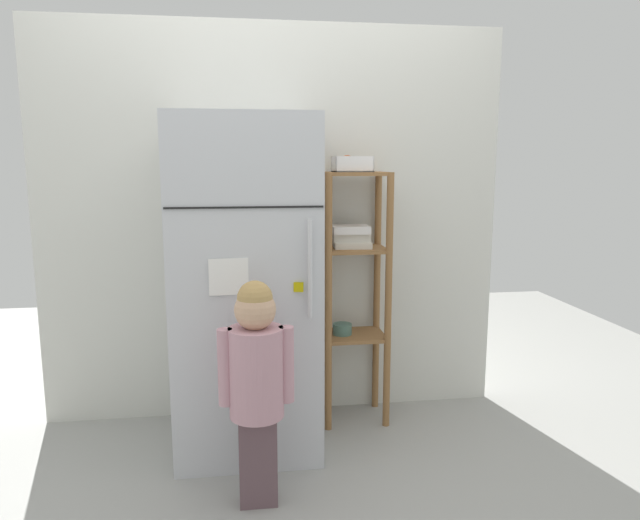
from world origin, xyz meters
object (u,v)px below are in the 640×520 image
at_px(child_standing, 256,372).
at_px(pantry_shelf_unit, 353,273).
at_px(fruit_bin, 352,165).
at_px(refrigerator, 246,285).

height_order(child_standing, pantry_shelf_unit, pantry_shelf_unit).
height_order(pantry_shelf_unit, fruit_bin, fruit_bin).
bearing_deg(child_standing, pantry_shelf_unit, 54.27).
xyz_separation_m(refrigerator, child_standing, (0.03, -0.55, -0.23)).
bearing_deg(refrigerator, child_standing, -86.98).
relative_size(refrigerator, fruit_bin, 8.23).
relative_size(pantry_shelf_unit, fruit_bin, 6.88).
xyz_separation_m(pantry_shelf_unit, fruit_bin, (-0.01, -0.02, 0.56)).
bearing_deg(fruit_bin, refrigerator, -162.74).
distance_m(child_standing, fruit_bin, 1.20).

